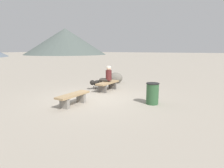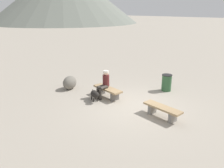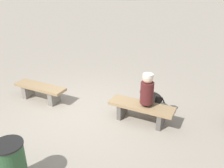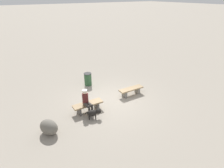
# 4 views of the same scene
# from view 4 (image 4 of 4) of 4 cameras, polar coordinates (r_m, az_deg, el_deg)

# --- Properties ---
(ground) EXTENTS (210.00, 210.00, 0.06)m
(ground) POSITION_cam_4_polar(r_m,az_deg,el_deg) (10.37, -0.75, -5.28)
(ground) COLOR #9E9384
(bench_left) EXTENTS (1.52, 0.49, 0.43)m
(bench_left) POSITION_cam_4_polar(r_m,az_deg,el_deg) (10.83, 5.94, -1.94)
(bench_left) COLOR gray
(bench_left) RESTS_ON ground
(bench_right) EXTENTS (1.55, 0.53, 0.45)m
(bench_right) POSITION_cam_4_polar(r_m,az_deg,el_deg) (9.41, -7.49, -6.58)
(bench_right) COLOR #605B56
(bench_right) RESTS_ON ground
(seated_person) EXTENTS (0.35, 0.67, 1.24)m
(seated_person) POSITION_cam_4_polar(r_m,az_deg,el_deg) (9.09, -7.91, -5.00)
(seated_person) COLOR #511E1E
(seated_person) RESTS_ON ground
(dog) EXTENTS (0.73, 0.48, 0.50)m
(dog) POSITION_cam_4_polar(r_m,az_deg,el_deg) (8.86, -5.63, -8.79)
(dog) COLOR black
(dog) RESTS_ON ground
(trash_bin) EXTENTS (0.49, 0.49, 0.81)m
(trash_bin) POSITION_cam_4_polar(r_m,az_deg,el_deg) (12.01, -7.48, 1.51)
(trash_bin) COLOR #2D5633
(trash_bin) RESTS_ON ground
(boulder) EXTENTS (0.90, 1.03, 0.66)m
(boulder) POSITION_cam_4_polar(r_m,az_deg,el_deg) (8.40, -18.99, -12.52)
(boulder) COLOR #6B665B
(boulder) RESTS_ON ground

